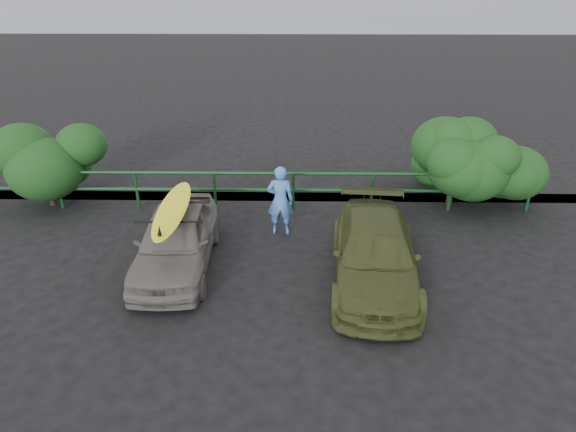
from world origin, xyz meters
name	(u,v)px	position (x,y,z in m)	size (l,w,h in m)	color
ground	(233,335)	(0.00, 0.00, 0.00)	(80.00, 80.00, 0.00)	black
ocean	(288,13)	(0.00, 60.00, 0.00)	(200.00, 200.00, 0.00)	slate
guardrail	(254,191)	(0.00, 5.00, 0.52)	(14.00, 0.08, 1.04)	#12411D
shrub_left	(70,167)	(-4.80, 5.40, 0.97)	(3.20, 2.40, 1.95)	#1C491B
shrub_right	(448,166)	(5.00, 5.50, 1.03)	(3.20, 2.40, 2.06)	#1C491B
sedan	(176,240)	(-1.40, 2.23, 0.62)	(1.47, 3.66, 1.25)	slate
olive_vehicle	(375,254)	(2.64, 1.78, 0.59)	(1.65, 4.07, 1.18)	#3D441E
man	(280,200)	(0.71, 3.73, 0.84)	(0.61, 0.40, 1.68)	#4782D6
roof_rack	(173,212)	(-1.40, 2.23, 1.27)	(1.34, 0.94, 0.04)	black
surfboard	(173,209)	(-1.40, 2.23, 1.33)	(0.58, 2.78, 0.08)	#FFF11A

